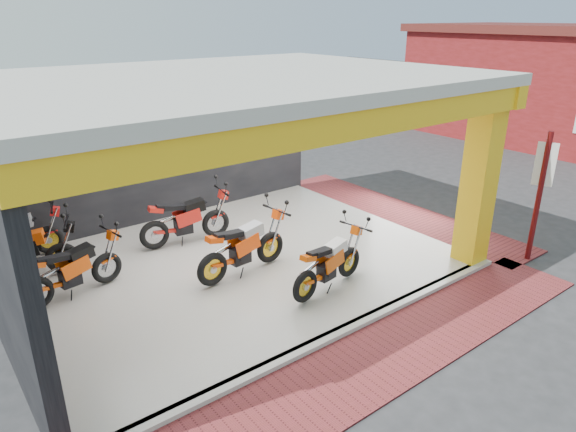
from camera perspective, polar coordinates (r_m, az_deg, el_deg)
name	(u,v)px	position (r m, az deg, el deg)	size (l,w,h in m)	color
ground	(299,308)	(8.86, 1.22, -10.15)	(80.00, 80.00, 0.00)	#2D2D30
showroom_floor	(236,263)	(10.27, -5.83, -5.23)	(8.00, 6.00, 0.10)	silver
showroom_ceiling	(228,79)	(9.24, -6.68, 14.85)	(8.40, 6.40, 0.20)	beige
back_wall	(161,149)	(12.28, -13.94, 7.22)	(8.20, 0.20, 3.50)	black
corner_column	(479,179)	(10.34, 20.49, 3.83)	(0.50, 0.50, 3.50)	yellow
header_beam_front	(348,124)	(6.93, 6.73, 10.15)	(8.40, 0.30, 0.40)	yellow
header_beam_right	(385,80)	(11.84, 10.68, 14.61)	(0.30, 6.40, 0.40)	yellow
floor_kerb	(340,333)	(8.19, 5.83, -12.76)	(8.00, 0.20, 0.10)	silver
paver_front	(377,359)	(7.78, 9.89, -15.42)	(9.00, 1.40, 0.03)	maroon
paver_right	(397,212)	(13.21, 12.05, 0.47)	(1.40, 7.00, 0.03)	maroon
signpost	(540,192)	(11.04, 26.18, 2.37)	(0.17, 0.35, 2.64)	#570D0E
moto_hero	(350,248)	(9.41, 6.85, -3.58)	(1.91, 0.71, 1.17)	#E55109
moto_row_a	(270,233)	(9.85, -2.02, -1.88)	(2.09, 0.78, 1.28)	#FE480A
moto_row_b	(215,210)	(11.12, -8.13, 0.65)	(2.06, 0.76, 1.26)	red
moto_row_c	(60,244)	(10.33, -24.01, -2.82)	(2.03, 0.75, 1.24)	black
moto_row_d	(105,254)	(9.69, -19.69, -3.97)	(1.92, 0.71, 1.17)	#F04E0A
moto_row_e	(47,227)	(11.31, -25.25, -1.08)	(1.97, 0.73, 1.20)	red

